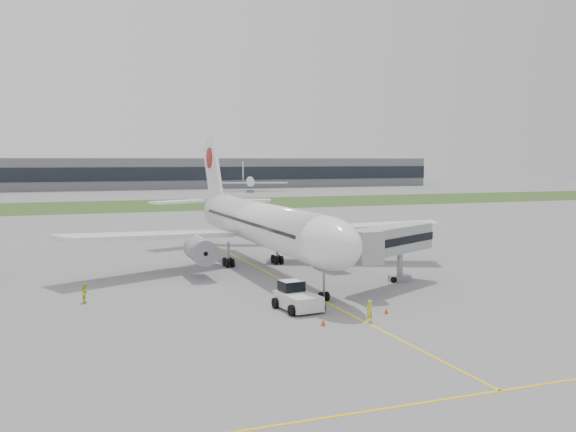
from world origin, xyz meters
name	(u,v)px	position (x,y,z in m)	size (l,w,h in m)	color
ground	(271,275)	(0.00, 0.00, 0.00)	(600.00, 600.00, 0.00)	slate
apron_markings	(287,282)	(0.00, -5.00, 0.00)	(70.00, 70.00, 0.04)	yellow
grass_strip	(136,206)	(0.00, 120.00, 0.01)	(600.00, 50.00, 0.02)	#36521E
terminal_building	(104,174)	(0.00, 229.87, 7.00)	(320.00, 22.30, 14.00)	slate
airliner	(258,222)	(0.00, 4.87, 5.66)	(48.13, 53.95, 17.88)	white
pushback_tug	(296,297)	(-3.63, -17.16, 1.12)	(3.68, 5.04, 2.44)	silver
jet_bridge	(387,242)	(8.90, -11.01, 4.74)	(12.94, 9.76, 6.41)	#A4A4A7
safety_cone_left	(323,322)	(-3.67, -23.17, 0.29)	(0.42, 0.42, 0.58)	#EE480C
safety_cone_right	(386,311)	(3.04, -21.39, 0.26)	(0.38, 0.38, 0.53)	#EE480C
ground_crew_near	(369,311)	(0.37, -23.32, 0.92)	(0.67, 0.44, 1.83)	#CDD423
ground_crew_far	(86,293)	(-20.91, -7.63, 0.90)	(0.88, 0.68, 1.81)	#CEDF25
distant_aircraft_right	(250,191)	(56.89, 191.31, 0.00)	(31.63, 27.91, 12.09)	white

